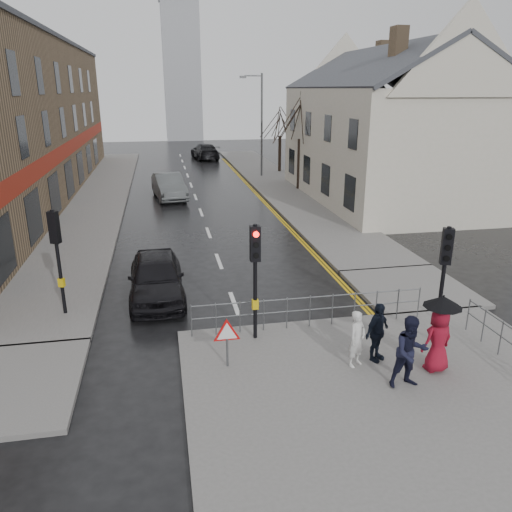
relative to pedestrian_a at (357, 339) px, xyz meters
name	(u,v)px	position (x,y,z in m)	size (l,w,h in m)	color
ground	(250,346)	(-2.49, 1.79, -0.90)	(120.00, 120.00, 0.00)	black
near_pavement	(403,404)	(0.51, -1.71, -0.83)	(10.00, 9.00, 0.14)	#605E5B
left_pavement	(99,194)	(-8.99, 24.79, -0.83)	(4.00, 44.00, 0.14)	#605E5B
right_pavement	(275,182)	(4.01, 26.79, -0.83)	(4.00, 40.00, 0.14)	#605E5B
pavement_bridge_right	(410,288)	(4.01, 4.79, -0.83)	(4.00, 4.20, 0.14)	#605E5B
building_right_cream	(385,125)	(9.51, 19.79, 3.88)	(9.00, 16.40, 10.10)	beige
church_tower	(182,73)	(-0.99, 63.79, 8.10)	(5.00, 5.00, 18.00)	#989AA0
traffic_signal_near_left	(255,262)	(-2.29, 1.98, 1.56)	(0.28, 0.27, 3.40)	black
traffic_signal_near_right	(445,265)	(2.71, 0.78, 1.56)	(0.34, 0.33, 3.40)	black
traffic_signal_far_left	(56,244)	(-7.99, 4.79, 1.56)	(0.34, 0.33, 3.40)	black
guard_railing_front	(310,304)	(-0.54, 2.39, -0.04)	(7.14, 0.04, 1.00)	#595B5E
warning_sign	(227,335)	(-3.29, 0.58, 0.14)	(0.80, 0.07, 1.35)	#595B5E
street_lamp	(260,119)	(3.33, 29.79, 3.80)	(1.83, 0.25, 8.00)	#595B5E
tree_near	(300,117)	(5.01, 23.79, 4.24)	(2.40, 2.40, 6.58)	#31241B
tree_far	(280,120)	(5.51, 31.79, 3.52)	(2.40, 2.40, 5.64)	#31241B
pedestrian_a	(357,339)	(0.00, 0.00, 0.00)	(0.56, 0.36, 1.52)	silver
pedestrian_b	(410,352)	(0.88, -1.14, 0.15)	(0.89, 0.69, 1.83)	black
pedestrian_with_umbrella	(439,330)	(1.92, -0.59, 0.36)	(0.96, 0.96, 2.05)	maroon
pedestrian_d	(377,332)	(0.62, 0.16, 0.05)	(0.95, 0.40, 1.62)	black
car_parked	(156,277)	(-5.07, 5.79, -0.12)	(1.85, 4.61, 1.57)	black
car_mid	(169,186)	(-4.22, 22.59, -0.08)	(1.74, 4.99, 1.64)	#4A4E50
car_far	(205,151)	(-0.08, 41.75, -0.10)	(2.23, 5.49, 1.59)	black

